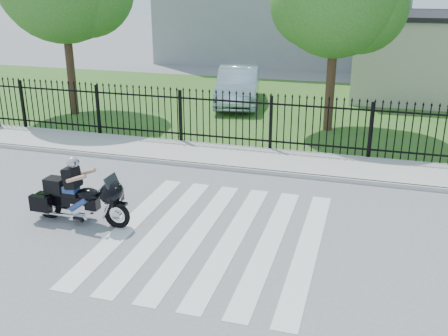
# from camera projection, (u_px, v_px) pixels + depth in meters

# --- Properties ---
(ground) EXTENTS (120.00, 120.00, 0.00)m
(ground) POSITION_uv_depth(u_px,v_px,m) (214.00, 237.00, 11.22)
(ground) COLOR slate
(ground) RESTS_ON ground
(crosswalk) EXTENTS (5.00, 5.50, 0.01)m
(crosswalk) POSITION_uv_depth(u_px,v_px,m) (214.00, 237.00, 11.22)
(crosswalk) COLOR silver
(crosswalk) RESTS_ON ground
(sidewalk) EXTENTS (40.00, 2.00, 0.12)m
(sidewalk) POSITION_uv_depth(u_px,v_px,m) (263.00, 160.00, 15.70)
(sidewalk) COLOR #ADAAA3
(sidewalk) RESTS_ON ground
(curb) EXTENTS (40.00, 0.12, 0.12)m
(curb) POSITION_uv_depth(u_px,v_px,m) (256.00, 171.00, 14.80)
(curb) COLOR #ADAAA3
(curb) RESTS_ON ground
(grass_strip) EXTENTS (40.00, 12.00, 0.02)m
(grass_strip) POSITION_uv_depth(u_px,v_px,m) (298.00, 108.00, 22.02)
(grass_strip) COLOR #2C6121
(grass_strip) RESTS_ON ground
(iron_fence) EXTENTS (26.00, 0.04, 1.80)m
(iron_fence) POSITION_uv_depth(u_px,v_px,m) (271.00, 124.00, 16.31)
(iron_fence) COLOR black
(iron_fence) RESTS_ON ground
(motorcycle_rider) EXTENTS (2.41, 0.74, 1.59)m
(motorcycle_rider) POSITION_uv_depth(u_px,v_px,m) (78.00, 195.00, 11.69)
(motorcycle_rider) COLOR black
(motorcycle_rider) RESTS_ON ground
(parked_car) EXTENTS (2.53, 5.01, 1.57)m
(parked_car) POSITION_uv_depth(u_px,v_px,m) (238.00, 86.00, 22.39)
(parked_car) COLOR #95ACBC
(parked_car) RESTS_ON grass_strip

